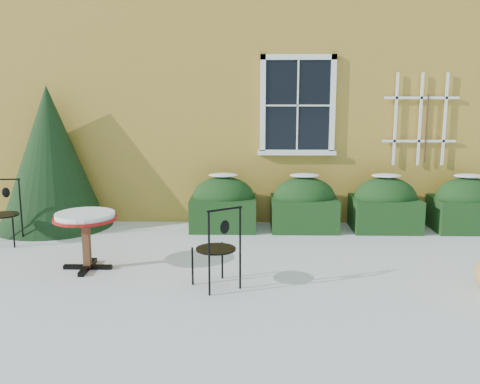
{
  "coord_description": "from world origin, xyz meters",
  "views": [
    {
      "loc": [
        0.14,
        -5.89,
        2.19
      ],
      "look_at": [
        0.0,
        1.0,
        0.9
      ],
      "focal_mm": 40.0,
      "sensor_mm": 36.0,
      "label": 1
    }
  ],
  "objects_px": {
    "evergreen_shrub": "(51,171)",
    "patio_chair_near": "(218,247)",
    "bistro_table": "(85,222)",
    "patio_chair_far": "(4,212)"
  },
  "relations": [
    {
      "from": "evergreen_shrub",
      "to": "patio_chair_near",
      "type": "relative_size",
      "value": 2.41
    },
    {
      "from": "evergreen_shrub",
      "to": "bistro_table",
      "type": "relative_size",
      "value": 2.94
    },
    {
      "from": "bistro_table",
      "to": "patio_chair_near",
      "type": "relative_size",
      "value": 0.82
    },
    {
      "from": "patio_chair_near",
      "to": "patio_chair_far",
      "type": "distance_m",
      "value": 3.67
    },
    {
      "from": "patio_chair_near",
      "to": "patio_chair_far",
      "type": "bearing_deg",
      "value": -61.89
    },
    {
      "from": "bistro_table",
      "to": "patio_chair_far",
      "type": "height_order",
      "value": "patio_chair_far"
    },
    {
      "from": "evergreen_shrub",
      "to": "bistro_table",
      "type": "bearing_deg",
      "value": -60.92
    },
    {
      "from": "evergreen_shrub",
      "to": "bistro_table",
      "type": "distance_m",
      "value": 2.51
    },
    {
      "from": "evergreen_shrub",
      "to": "patio_chair_far",
      "type": "relative_size",
      "value": 2.44
    },
    {
      "from": "evergreen_shrub",
      "to": "patio_chair_far",
      "type": "xyz_separation_m",
      "value": [
        -0.34,
        -1.06,
        -0.45
      ]
    }
  ]
}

